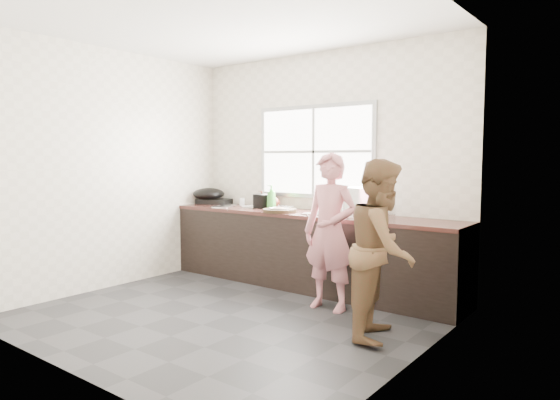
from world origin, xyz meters
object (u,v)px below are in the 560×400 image
Objects in this scene: wok at (209,194)px; dish_rack at (370,203)px; black_pot at (262,201)px; cutting_board at (280,210)px; bowl_crabs at (364,217)px; burner at (217,201)px; person_side at (382,249)px; pot_lid_left at (222,207)px; plate_food at (250,207)px; bowl_mince at (279,210)px; glass_jar at (242,202)px; bottle_brown_short at (274,201)px; woman at (330,237)px; pot_lid_right at (227,205)px; bottle_brown_tall at (262,199)px; bowl_held at (324,212)px; bottle_green at (271,197)px.

wok is 0.99× the size of dish_rack.
cutting_board is at bearing -29.51° from black_pot.
bowl_crabs is 2.49m from burner.
person_side is 2.69m from pot_lid_left.
burner reaches higher than cutting_board.
person_side is 7.38× the size of plate_food.
pot_lid_left is (0.44, -0.36, -0.03)m from burner.
bowl_mince is 1.09m from bowl_crabs.
glass_jar is at bearing 51.20° from person_side.
person_side is at bearing -16.80° from pot_lid_left.
bottle_brown_short is 0.68m from pot_lid_left.
woman is 5.49× the size of pot_lid_left.
person_side is at bearing -26.17° from black_pot.
bottle_brown_short is at bearing 4.52° from wok.
bowl_crabs is at bearing 22.15° from person_side.
wok reaches higher than bowl_crabs.
person_side is at bearing -52.69° from bowl_crabs.
black_pot reaches higher than bowl_mince.
dish_rack reaches higher than burner.
plate_food is (-1.56, 0.61, 0.15)m from woman.
person_side is 2.39m from black_pot.
burner reaches higher than pot_lid_right.
plate_food is at bearing -108.08° from bottle_brown_tall.
bowl_held is 0.44× the size of burner.
bottle_brown_tall reaches higher than pot_lid_right.
cutting_board is 2.09× the size of bottle_brown_tall.
bowl_crabs is at bearing -9.54° from burner.
wok is (-0.87, -0.07, 0.05)m from black_pot.
glass_jar is at bearing 169.20° from bowl_crabs.
cutting_board is 1.11m from dish_rack.
bottle_brown_short is at bearing -20.11° from bottle_brown_tall.
bottle_green reaches higher than glass_jar.
wok is (-0.71, -0.02, 0.13)m from plate_food.
bottle_brown_tall is 0.71× the size of pot_lid_left.
bottle_green is at bearing -175.35° from dish_rack.
bowl_crabs is at bearing -10.57° from bottle_green.
glass_jar is at bearing 159.35° from cutting_board.
person_side is (0.74, -0.39, 0.02)m from woman.
person_side is at bearing -27.48° from bottle_brown_tall.
black_pot reaches higher than pot_lid_left.
glass_jar is 0.23× the size of wok.
person_side is 5.00× the size of bottle_green.
bottle_green is (-1.21, 0.60, 0.29)m from woman.
plate_food is 0.77× the size of pot_lid_left.
black_pot is 0.39m from glass_jar.
glass_jar is 1.99m from dish_rack.
burner is (-0.77, -0.03, -0.06)m from bottle_brown_tall.
bottle_green is 1.60× the size of bottle_brown_tall.
bottle_brown_short is 0.68× the size of pot_lid_right.
woman is at bearing -28.98° from bottle_brown_short.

